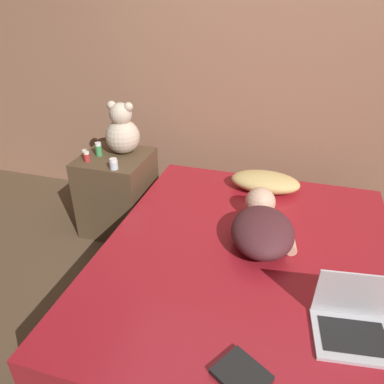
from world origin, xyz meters
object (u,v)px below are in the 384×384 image
bottle_clear (114,164)px  bottle_green (99,149)px  bottle_red (87,157)px  laptop (353,321)px  teddy_bear (122,131)px  pillow (266,182)px  bottle_orange (85,154)px  book (241,375)px  person_lying (263,226)px

bottle_clear → bottle_green: size_ratio=0.75×
bottle_clear → bottle_red: 0.25m
laptop → bottle_clear: bearing=143.5°
teddy_bear → bottle_green: size_ratio=3.85×
teddy_bear → pillow: bearing=0.7°
bottle_green → bottle_orange: bearing=-132.4°
bottle_green → bottle_red: bearing=-105.6°
bottle_orange → bottle_green: size_ratio=0.66×
bottle_orange → book: 1.86m
person_lying → laptop: laptop is taller
pillow → bottle_orange: 1.29m
bottle_red → book: 1.81m
book → bottle_orange: bearing=137.3°
pillow → bottle_red: (-1.23, -0.23, 0.13)m
bottle_orange → person_lying: bearing=-16.3°
bottle_clear → bottle_red: (-0.24, 0.06, -0.00)m
teddy_bear → book: teddy_bear is taller
pillow → bottle_green: bearing=-174.5°
laptop → bottle_orange: (-1.76, 0.92, 0.13)m
person_lying → teddy_bear: size_ratio=1.70×
teddy_bear → bottle_green: (-0.15, -0.10, -0.12)m
book → person_lying: bearing=92.7°
teddy_bear → bottle_red: size_ratio=5.37×
person_lying → teddy_bear: bearing=142.9°
teddy_bear → bottle_orange: teddy_bear is taller
bottle_orange → teddy_bear: bearing=39.3°
bottle_red → bottle_orange: bottle_red is taller
pillow → laptop: 1.22m
pillow → book: 1.45m
pillow → person_lying: (0.05, -0.58, 0.03)m
teddy_bear → bottle_red: (-0.18, -0.22, -0.13)m
pillow → bottle_red: bottle_red is taller
teddy_bear → book: (1.14, -1.44, -0.31)m
bottle_clear → bottle_green: bearing=140.0°
bottle_clear → bottle_red: size_ratio=1.05×
pillow → book: (0.09, -1.45, -0.05)m
book → laptop: bearing=40.1°
person_lying → teddy_bear: teddy_bear is taller
person_lying → bottle_green: 1.34m
person_lying → bottle_orange: 1.38m
teddy_bear → bottle_clear: teddy_bear is taller
bottle_clear → bottle_red: bottle_clear is taller
laptop → bottle_red: size_ratio=4.86×
person_lying → bottle_clear: (-1.04, 0.29, 0.11)m
bottle_red → laptop: bearing=-27.2°
bottle_red → book: (1.32, -1.22, -0.18)m
pillow → bottle_clear: (-0.99, -0.29, 0.13)m
laptop → bottle_red: laptop is taller
book → bottle_red: bearing=137.4°
bottle_clear → book: (1.08, -1.16, -0.18)m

